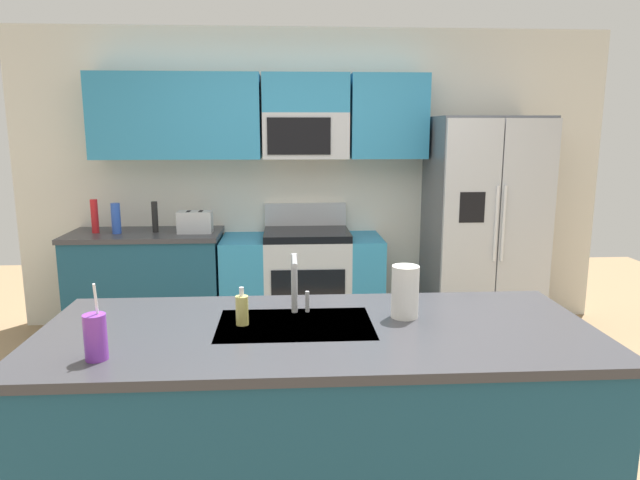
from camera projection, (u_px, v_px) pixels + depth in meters
name	position (u px, v px, depth m)	size (l,w,h in m)	color
ground_plane	(332.00, 440.00, 3.24)	(9.00, 9.00, 0.00)	#997A56
kitchen_wall_unit	(298.00, 161.00, 4.99)	(5.20, 0.43, 2.60)	silver
back_counter	(148.00, 284.00, 4.84)	(1.26, 0.63, 0.90)	navy
range_oven	(302.00, 282.00, 4.92)	(1.36, 0.61, 1.10)	#B7BABF
refrigerator	(483.00, 227.00, 4.85)	(0.90, 0.76, 1.85)	#4C4F54
island_counter	(318.00, 422.00, 2.55)	(2.40, 1.00, 0.90)	navy
toaster	(195.00, 222.00, 4.71)	(0.28, 0.16, 0.18)	#B7BABF
pepper_mill	(155.00, 217.00, 4.73)	(0.05, 0.05, 0.26)	black
bottle_red	(95.00, 216.00, 4.70)	(0.06, 0.06, 0.28)	red
bottle_blue	(116.00, 218.00, 4.67)	(0.07, 0.07, 0.25)	blue
sink_faucet	(296.00, 279.00, 2.61)	(0.09, 0.21, 0.28)	#B7BABF
drink_cup_purple	(96.00, 337.00, 2.10)	(0.08, 0.08, 0.30)	purple
soap_dispenser	(242.00, 310.00, 2.49)	(0.06, 0.06, 0.17)	#D8CC66
paper_towel_roll	(405.00, 292.00, 2.58)	(0.12, 0.12, 0.24)	white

